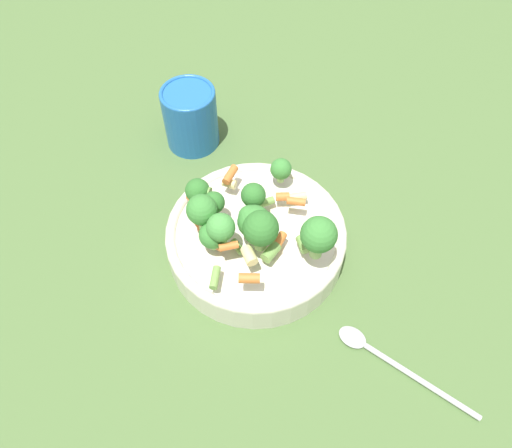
# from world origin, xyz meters

# --- Properties ---
(ground_plane) EXTENTS (3.00, 3.00, 0.00)m
(ground_plane) POSITION_xyz_m (0.00, 0.00, 0.00)
(ground_plane) COLOR #4C6B38
(bowl) EXTENTS (0.24, 0.24, 0.05)m
(bowl) POSITION_xyz_m (0.00, 0.00, 0.03)
(bowl) COLOR silver
(bowl) RESTS_ON ground_plane
(pasta_salad) EXTENTS (0.19, 0.17, 0.08)m
(pasta_salad) POSITION_xyz_m (-0.01, 0.01, 0.09)
(pasta_salad) COLOR #8CB766
(pasta_salad) RESTS_ON bowl
(cup) EXTENTS (0.08, 0.08, 0.10)m
(cup) POSITION_xyz_m (0.23, 0.07, 0.05)
(cup) COLOR #2366B2
(cup) RESTS_ON ground_plane
(spoon) EXTENTS (0.14, 0.14, 0.01)m
(spoon) POSITION_xyz_m (-0.18, -0.12, 0.01)
(spoon) COLOR silver
(spoon) RESTS_ON ground_plane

